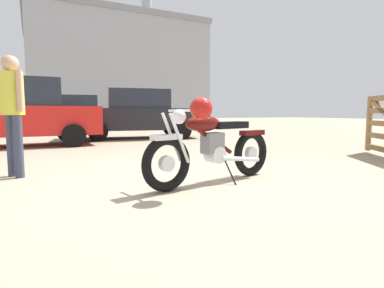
# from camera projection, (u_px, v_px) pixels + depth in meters

# --- Properties ---
(ground_plane) EXTENTS (80.00, 80.00, 0.00)m
(ground_plane) POSITION_uv_depth(u_px,v_px,m) (212.00, 179.00, 4.19)
(ground_plane) COLOR gray
(vintage_motorcycle) EXTENTS (2.05, 0.82, 1.07)m
(vintage_motorcycle) POSITION_uv_depth(u_px,v_px,m) (212.00, 145.00, 3.89)
(vintage_motorcycle) COLOR black
(vintage_motorcycle) RESTS_ON ground_plane
(bystander) EXTENTS (0.30, 0.40, 1.66)m
(bystander) POSITION_uv_depth(u_px,v_px,m) (12.00, 103.00, 4.24)
(bystander) COLOR #383D51
(bystander) RESTS_ON ground_plane
(red_hatchback_near) EXTENTS (3.94, 1.91, 1.78)m
(red_hatchback_near) POSITION_uv_depth(u_px,v_px,m) (17.00, 112.00, 8.13)
(red_hatchback_near) COLOR black
(red_hatchback_near) RESTS_ON ground_plane
(blue_hatchback_right) EXTENTS (4.43, 2.44, 1.67)m
(blue_hatchback_right) POSITION_uv_depth(u_px,v_px,m) (138.00, 114.00, 10.81)
(blue_hatchback_right) COLOR black
(blue_hatchback_right) RESTS_ON ground_plane
(silver_sedan_mid) EXTENTS (4.92, 2.51, 1.74)m
(silver_sedan_mid) POSITION_uv_depth(u_px,v_px,m) (65.00, 111.00, 15.54)
(silver_sedan_mid) COLOR black
(silver_sedan_mid) RESTS_ON ground_plane
(industrial_building) EXTENTS (16.84, 14.45, 20.94)m
(industrial_building) POSITION_uv_depth(u_px,v_px,m) (112.00, 73.00, 33.08)
(industrial_building) COLOR #9EA0A8
(industrial_building) RESTS_ON ground_plane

